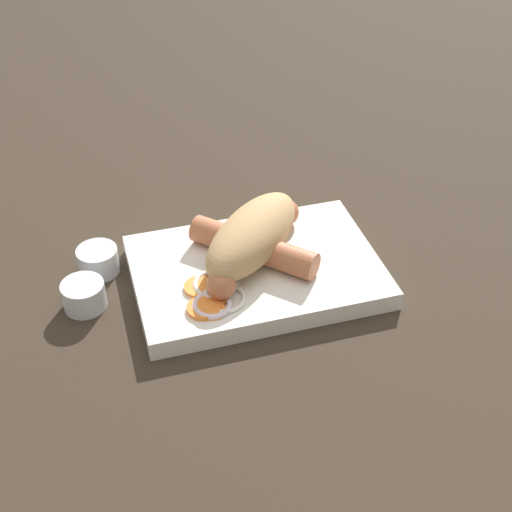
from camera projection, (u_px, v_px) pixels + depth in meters
The scene contains 7 objects.
ground_plane at pixel (256, 279), 0.73m from camera, with size 3.00×3.00×0.00m, color #33281E.
food_tray at pixel (256, 271), 0.73m from camera, with size 0.25×0.17×0.02m.
bread_roll at pixel (254, 235), 0.71m from camera, with size 0.15×0.15×0.05m.
sausage at pixel (256, 247), 0.72m from camera, with size 0.12×0.13×0.03m.
pickled_veggies at pixel (213, 296), 0.68m from camera, with size 0.06×0.07×0.01m.
condiment_cup_near at pixel (98, 262), 0.73m from camera, with size 0.04×0.04×0.03m.
condiment_cup_far at pixel (84, 296), 0.69m from camera, with size 0.04×0.04×0.03m.
Camera 1 is at (-0.16, -0.54, 0.47)m, focal length 50.00 mm.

